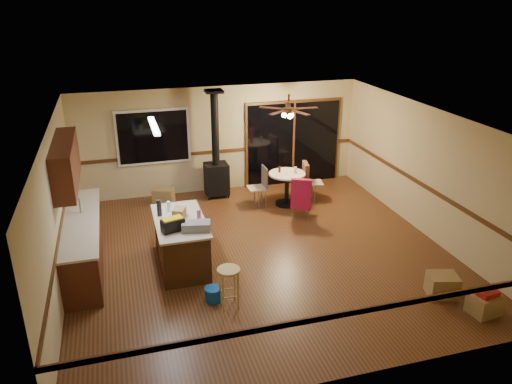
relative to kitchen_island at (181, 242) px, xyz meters
name	(u,v)px	position (x,y,z in m)	size (l,w,h in m)	color
floor	(260,253)	(1.50, 0.00, -0.45)	(7.00, 7.00, 0.00)	#522E17
ceiling	(261,121)	(1.50, 0.00, 2.15)	(7.00, 7.00, 0.00)	silver
wall_back	(220,139)	(1.50, 3.50, 0.85)	(7.00, 7.00, 0.00)	tan
wall_front	(344,294)	(1.50, -3.50, 0.85)	(7.00, 7.00, 0.00)	tan
wall_left	(57,212)	(-2.00, 0.00, 0.85)	(7.00, 7.00, 0.00)	tan
wall_right	(428,172)	(5.00, 0.00, 0.85)	(7.00, 7.00, 0.00)	tan
chair_rail	(261,205)	(1.50, 0.00, 0.55)	(7.00, 7.00, 0.08)	#482912
window	(153,137)	(-0.10, 3.45, 1.05)	(1.72, 0.10, 1.32)	black
sliding_door	(293,144)	(3.40, 3.45, 0.60)	(2.52, 0.10, 2.10)	black
lower_cabinets	(84,243)	(-1.70, 0.50, -0.02)	(0.60, 3.00, 0.86)	#4E2313
countertop	(80,221)	(-1.70, 0.50, 0.43)	(0.64, 3.04, 0.04)	#C5B499
upper_cabinets	(66,164)	(-1.83, 0.70, 1.45)	(0.35, 2.00, 0.80)	#4E2313
kitchen_island	(181,242)	(0.00, 0.00, 0.00)	(0.88, 1.68, 0.90)	#3C230F
wood_stove	(216,168)	(1.30, 3.05, 0.28)	(0.55, 0.50, 2.52)	black
ceiling_fan	(289,112)	(2.77, 2.09, 1.76)	(0.24, 0.24, 0.55)	brown
fluorescent_strip	(154,126)	(-0.30, 0.30, 2.11)	(0.10, 1.20, 0.04)	white
toolbox_grey	(196,226)	(0.21, -0.48, 0.52)	(0.48, 0.27, 0.15)	slate
toolbox_black	(173,225)	(-0.17, -0.39, 0.55)	(0.38, 0.20, 0.21)	black
toolbox_yellow_lid	(172,219)	(-0.17, -0.39, 0.67)	(0.34, 0.18, 0.03)	gold
box_on_island	(179,213)	(0.01, 0.10, 0.54)	(0.20, 0.27, 0.18)	olive
bottle_dark	(159,208)	(-0.32, 0.28, 0.60)	(0.09, 0.09, 0.30)	black
bottle_pink	(199,216)	(0.32, -0.16, 0.56)	(0.07, 0.07, 0.23)	#D84C8C
bottle_white	(169,206)	(-0.14, 0.43, 0.54)	(0.06, 0.06, 0.19)	white
bar_stool	(229,287)	(0.53, -1.50, -0.12)	(0.36, 0.36, 0.66)	tan
blue_bucket	(213,294)	(0.32, -1.30, -0.34)	(0.28, 0.28, 0.23)	#0C49B3
dining_table	(287,183)	(2.77, 2.09, 0.08)	(0.84, 0.84, 0.78)	black
glass_red	(280,169)	(2.62, 2.19, 0.40)	(0.05, 0.05, 0.14)	#590C14
glass_cream	(295,170)	(2.95, 2.04, 0.40)	(0.06, 0.06, 0.15)	beige
chair_left	(261,182)	(2.17, 2.20, 0.14)	(0.41, 0.40, 0.51)	tan
chair_near	(301,194)	(2.79, 1.23, 0.14)	(0.58, 0.60, 0.70)	tan
chair_right	(306,177)	(3.29, 2.18, 0.14)	(0.54, 0.51, 0.70)	tan
box_under_window	(164,196)	(0.00, 2.96, -0.27)	(0.47, 0.38, 0.38)	olive
box_corner_a	(484,304)	(4.30, -2.81, -0.28)	(0.44, 0.37, 0.34)	olive
box_corner_b	(442,285)	(3.97, -2.19, -0.27)	(0.46, 0.40, 0.37)	olive
box_small_red	(487,292)	(4.30, -2.81, -0.08)	(0.31, 0.26, 0.08)	maroon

